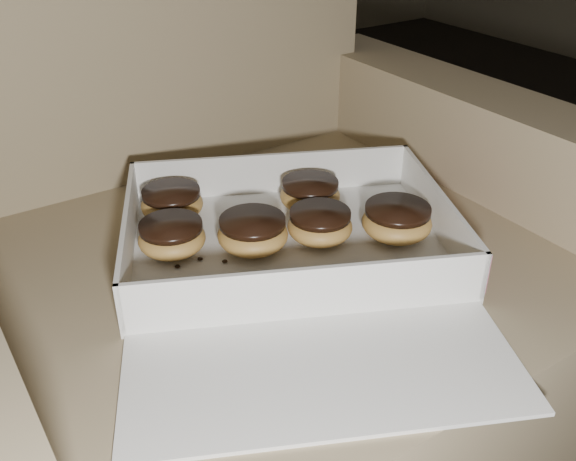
{
  "coord_description": "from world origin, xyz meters",
  "views": [
    {
      "loc": [
        -0.94,
        -0.7,
        0.89
      ],
      "look_at": [
        -0.54,
        -0.09,
        0.46
      ],
      "focal_mm": 40.0,
      "sensor_mm": 36.0,
      "label": 1
    }
  ],
  "objects": [
    {
      "name": "crumb_c",
      "position": [
        -0.63,
        -0.08,
        0.44
      ],
      "size": [
        0.01,
        0.01,
        0.0
      ],
      "primitive_type": "ellipsoid",
      "color": "black",
      "rests_on": "bakery_box"
    },
    {
      "name": "donut_d",
      "position": [
        -0.41,
        -0.16,
        0.47
      ],
      "size": [
        0.09,
        0.09,
        0.05
      ],
      "color": "#C79145",
      "rests_on": "bakery_box"
    },
    {
      "name": "floor",
      "position": [
        0.0,
        0.0,
        0.0
      ],
      "size": [
        4.5,
        4.5,
        0.0
      ],
      "primitive_type": "plane",
      "color": "black",
      "rests_on": "ground"
    },
    {
      "name": "crumb_e",
      "position": [
        -0.61,
        -0.17,
        0.44
      ],
      "size": [
        0.01,
        0.01,
        0.0
      ],
      "primitive_type": "ellipsoid",
      "color": "black",
      "rests_on": "bakery_box"
    },
    {
      "name": "armchair",
      "position": [
        -0.57,
        -0.01,
        0.3
      ],
      "size": [
        0.93,
        0.78,
        0.97
      ],
      "color": "#94825E",
      "rests_on": "floor"
    },
    {
      "name": "donut_c",
      "position": [
        -0.68,
        -0.03,
        0.47
      ],
      "size": [
        0.09,
        0.09,
        0.04
      ],
      "color": "#C79145",
      "rests_on": "bakery_box"
    },
    {
      "name": "crumb_a",
      "position": [
        -0.71,
        -0.12,
        0.44
      ],
      "size": [
        0.01,
        0.01,
        0.0
      ],
      "primitive_type": "ellipsoid",
      "color": "black",
      "rests_on": "bakery_box"
    },
    {
      "name": "donut_e",
      "position": [
        -0.46,
        -0.03,
        0.47
      ],
      "size": [
        0.09,
        0.09,
        0.04
      ],
      "color": "#C79145",
      "rests_on": "bakery_box"
    },
    {
      "name": "donut_f",
      "position": [
        -0.59,
        -0.08,
        0.47
      ],
      "size": [
        0.09,
        0.09,
        0.05
      ],
      "color": "#C79145",
      "rests_on": "bakery_box"
    },
    {
      "name": "bakery_box",
      "position": [
        -0.56,
        -0.13,
        0.45
      ],
      "size": [
        0.58,
        0.61,
        0.07
      ],
      "rotation": [
        0.0,
        0.0,
        -0.43
      ],
      "color": "white",
      "rests_on": "armchair"
    },
    {
      "name": "crumb_b",
      "position": [
        -0.66,
        -0.06,
        0.44
      ],
      "size": [
        0.01,
        0.01,
        0.0
      ],
      "primitive_type": "ellipsoid",
      "color": "black",
      "rests_on": "bakery_box"
    },
    {
      "name": "donut_b",
      "position": [
        -0.5,
        -0.11,
        0.47
      ],
      "size": [
        0.09,
        0.09,
        0.04
      ],
      "color": "#C79145",
      "rests_on": "bakery_box"
    },
    {
      "name": "crumb_d",
      "position": [
        -0.69,
        -0.06,
        0.44
      ],
      "size": [
        0.01,
        0.01,
        0.0
      ],
      "primitive_type": "ellipsoid",
      "color": "black",
      "rests_on": "bakery_box"
    },
    {
      "name": "donut_a",
      "position": [
        -0.64,
        0.06,
        0.47
      ],
      "size": [
        0.09,
        0.09,
        0.04
      ],
      "color": "#C79145",
      "rests_on": "bakery_box"
    }
  ]
}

